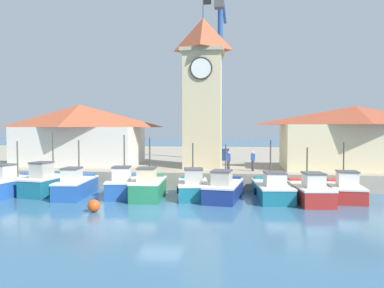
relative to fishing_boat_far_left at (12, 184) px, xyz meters
name	(u,v)px	position (x,y,z in m)	size (l,w,h in m)	color
ground_plane	(160,211)	(11.69, -3.79, -0.79)	(300.00, 300.00, 0.00)	#386689
quay_wharf	(203,160)	(11.69, 23.64, -0.13)	(120.00, 40.00, 1.33)	#9E937F
fishing_boat_far_left	(12,184)	(0.00, 0.00, 0.00)	(2.62, 4.74, 3.87)	#2356A8
fishing_boat_left_outer	(48,183)	(2.38, 0.74, 0.04)	(2.58, 4.70, 4.53)	#196B7F
fishing_boat_left_inner	(76,186)	(4.81, 0.07, -0.04)	(2.15, 5.00, 3.94)	#2356A8
fishing_boat_mid_left	(123,185)	(8.14, 0.46, -0.01)	(2.52, 4.33, 4.34)	#2356A8
fishing_boat_center	(148,187)	(10.08, -0.07, 0.00)	(2.23, 4.40, 4.19)	#237A4C
fishing_boat_mid_right	(193,187)	(13.08, 0.62, -0.07)	(2.64, 4.61, 3.76)	#196B7F
fishing_boat_right_inner	(224,189)	(15.22, 0.34, -0.08)	(2.72, 5.39, 3.68)	navy
fishing_boat_right_outer	(272,189)	(18.47, 0.65, -0.11)	(2.62, 5.36, 3.98)	#196B7F
fishing_boat_far_right	(310,191)	(20.81, 0.01, -0.09)	(2.46, 5.08, 3.53)	#AD2823
fishing_boat_end_right	(345,190)	(23.28, 0.96, -0.11)	(2.34, 4.26, 3.87)	#AD2823
clock_tower	(203,89)	(13.09, 7.87, 7.45)	(3.72, 3.72, 14.68)	beige
warehouse_left	(80,134)	(1.18, 9.15, 3.46)	(11.58, 6.30, 5.71)	silver
warehouse_right	(355,137)	(26.04, 8.13, 3.26)	(12.35, 6.08, 5.34)	beige
port_crane_near	(220,90)	(14.22, 15.97, 8.11)	(2.00, 8.40, 19.38)	navy
mooring_buoy	(94,206)	(7.92, -4.47, -0.43)	(0.72, 0.72, 0.72)	#E54C19
dock_worker_near_tower	(253,161)	(17.36, 5.61, 1.38)	(0.34, 0.22, 1.62)	#33333D
dock_worker_along_quay	(228,161)	(15.41, 5.10, 1.38)	(0.34, 0.22, 1.62)	#33333D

